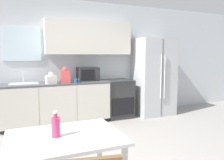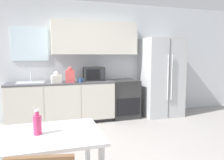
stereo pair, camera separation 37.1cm
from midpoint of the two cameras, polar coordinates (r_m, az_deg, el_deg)
The scene contains 12 objects.
ground_plane at distance 3.39m, azimuth -1.34°, elevation -19.22°, with size 12.00×12.00×0.00m, color gray.
wall_back at distance 5.10m, azimuth -6.94°, elevation 6.22°, with size 12.00×0.38×2.70m.
kitchen_counter at distance 4.85m, azimuth -10.83°, elevation -5.73°, with size 2.26×0.63×0.90m.
oven_range at distance 5.21m, azimuth 5.18°, elevation -4.87°, with size 0.63×0.61×0.89m.
refrigerator at distance 5.50m, azimuth 14.55°, elevation 0.70°, with size 0.93×0.78×1.87m.
kitchen_sink at distance 4.76m, azimuth -18.44°, elevation -0.56°, with size 0.56×0.41×0.26m.
microwave at distance 5.00m, azimuth -2.66°, elevation 1.65°, with size 0.45×0.34×0.30m.
coffee_mug at distance 4.65m, azimuth -5.98°, elevation -0.06°, with size 0.11×0.08×0.09m.
grocery_bag_0 at distance 4.63m, azimuth -12.16°, elevation 0.48°, with size 0.22×0.19×0.24m.
grocery_bag_1 at distance 4.66m, azimuth -8.69°, elevation 1.18°, with size 0.20×0.18×0.33m.
dining_table at distance 2.13m, azimuth -11.78°, elevation -16.82°, with size 1.00×0.76×0.75m.
drink_bottle at distance 2.06m, azimuth -14.04°, elevation -11.22°, with size 0.08×0.08×0.23m.
Camera 2 is at (-0.65, -3.00, 1.47)m, focal length 35.00 mm.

